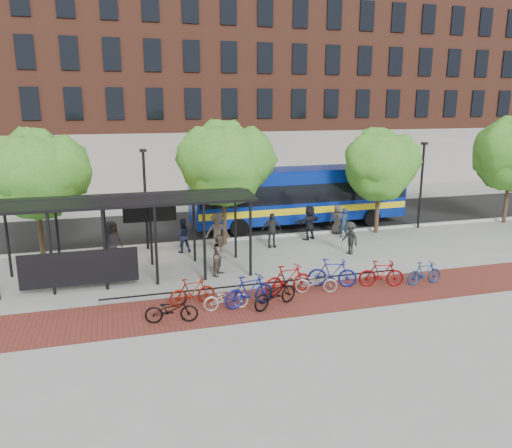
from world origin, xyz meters
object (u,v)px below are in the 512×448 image
object	(u,v)px
bike_5	(288,279)
pedestrian_4	(272,230)
bike_3	(249,291)
pedestrian_9	(350,238)
bike_7	(332,273)
pedestrian_0	(112,241)
tree_c	(381,163)
bus_shelter	(124,209)
tree_b	(225,160)
bike_2	(226,298)
lamp_post_right	(421,183)
bike_9	(381,274)
pedestrian_5	(309,222)
bike_6	(316,282)
bike_0	(171,310)
pedestrian_7	(344,223)
bike_1	(192,291)
bike_4	(275,293)
pedestrian_3	(217,232)
pedestrian_2	(182,235)
pedestrian_8	(221,255)
tree_a	(37,171)
bus	(299,193)
bike_11	(424,273)
lamp_post_left	(145,196)
pedestrian_6	(337,219)

from	to	relation	value
bike_5	pedestrian_4	bearing A→B (deg)	-18.22
bike_3	pedestrian_9	size ratio (longest dim) A/B	1.22
bike_7	pedestrian_0	bearing A→B (deg)	74.78
bike_7	pedestrian_4	size ratio (longest dim) A/B	1.09
tree_c	bus_shelter	bearing A→B (deg)	-164.94
tree_b	bike_2	size ratio (longest dim) A/B	3.86
lamp_post_right	bike_9	xyz separation A→B (m)	(-7.22, -8.22, -2.19)
bike_3	pedestrian_0	size ratio (longest dim) A/B	1.03
bike_7	pedestrian_4	distance (m)	6.24
bike_9	pedestrian_4	distance (m)	7.20
pedestrian_5	bike_6	bearing A→B (deg)	46.17
tree_b	bike_0	world-z (taller)	tree_b
bus_shelter	bike_2	world-z (taller)	bus_shelter
bike_2	pedestrian_7	xyz separation A→B (m)	(8.53, 8.01, 0.40)
bike_1	bike_4	size ratio (longest dim) A/B	0.87
bike_1	bike_9	size ratio (longest dim) A/B	0.95
pedestrian_3	pedestrian_0	bearing A→B (deg)	-165.04
bike_4	pedestrian_7	xyz separation A→B (m)	(6.75, 8.28, 0.31)
pedestrian_2	pedestrian_8	size ratio (longest dim) A/B	0.96
bike_2	pedestrian_2	xyz separation A→B (m)	(-0.51, 7.63, 0.43)
tree_b	lamp_post_right	distance (m)	12.03
bike_0	tree_a	bearing A→B (deg)	38.27
bike_5	pedestrian_3	distance (m)	6.76
bike_7	bike_9	size ratio (longest dim) A/B	1.07
pedestrian_3	pedestrian_7	size ratio (longest dim) A/B	1.17
bus_shelter	tree_a	xyz separation A→B (m)	(-3.77, 3.83, 1.24)
bus	bike_7	distance (m)	10.54
tree_b	bike_11	xyz separation A→B (m)	(6.54, -8.22, -3.97)
bike_2	pedestrian_7	world-z (taller)	pedestrian_7
bus	pedestrian_9	world-z (taller)	bus
bike_7	bike_2	bearing A→B (deg)	123.05
bike_5	bike_11	bearing A→B (deg)	-101.66
tree_a	pedestrian_5	size ratio (longest dim) A/B	3.24
bike_9	bike_1	bearing A→B (deg)	103.42
lamp_post_left	bike_6	bearing A→B (deg)	-53.68
lamp_post_right	bike_4	xyz separation A→B (m)	(-12.05, -9.03, -2.22)
tree_a	pedestrian_7	size ratio (longest dim) A/B	3.67
tree_b	bike_5	bearing A→B (deg)	-84.38
pedestrian_0	bike_7	bearing A→B (deg)	-70.37
bike_0	pedestrian_2	world-z (taller)	pedestrian_2
bike_11	pedestrian_5	world-z (taller)	pedestrian_5
lamp_post_right	bike_5	world-z (taller)	lamp_post_right
pedestrian_5	pedestrian_6	distance (m)	2.16
bike_7	pedestrian_8	distance (m)	4.89
tree_a	pedestrian_4	xyz separation A→B (m)	(11.14, -1.24, -3.33)
bus_shelter	bike_11	size ratio (longest dim) A/B	6.56
bike_3	bike_11	xyz separation A→B (m)	(7.58, 0.25, -0.12)
bike_5	pedestrian_7	bearing A→B (deg)	-45.29
bike_2	pedestrian_0	distance (m)	8.19
bike_6	bike_7	bearing A→B (deg)	-49.81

